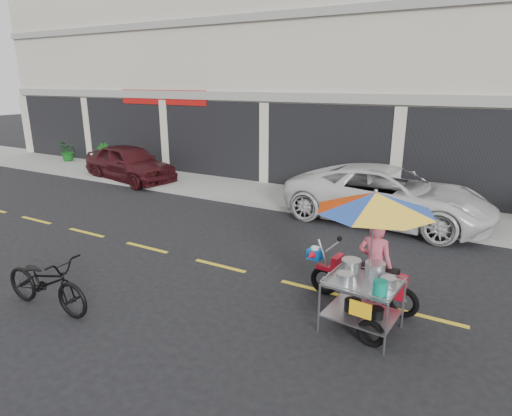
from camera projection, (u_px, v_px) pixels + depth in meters
The scene contains 9 objects.
ground at pixel (311, 289), 7.75m from camera, with size 90.00×90.00×0.00m, color black.
sidewalk at pixel (385, 209), 12.31m from camera, with size 45.00×3.00×0.15m, color gray.
centerline at pixel (311, 288), 7.75m from camera, with size 42.00×0.10×0.01m, color gold.
maroon_sedan at pixel (130, 163), 15.84m from camera, with size 1.61×4.01×1.37m, color #3B0F14.
white_pickup at pixel (388, 195), 11.23m from camera, with size 2.44×5.29×1.47m, color silver.
plant_tall at pixel (68, 151), 19.08m from camera, with size 0.81×0.70×0.90m, color #114D15.
plant_short at pixel (103, 154), 18.00m from camera, with size 0.55×0.55×0.97m, color #114D15.
near_bicycle at pixel (46, 282), 6.94m from camera, with size 0.64×1.83×0.96m, color black.
food_vendor_rig at pixel (372, 238), 6.34m from camera, with size 2.17×1.86×2.19m.
Camera 1 is at (2.59, -6.59, 3.62)m, focal length 30.00 mm.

